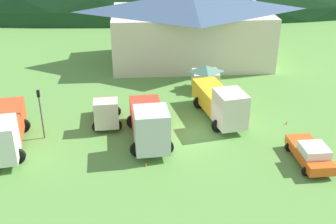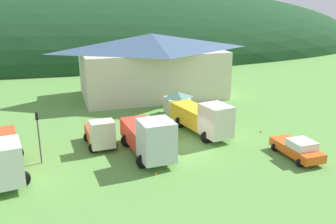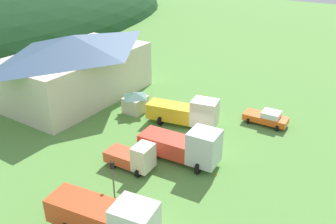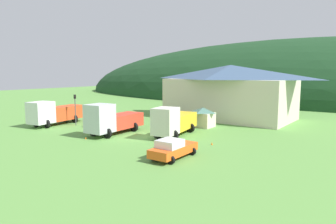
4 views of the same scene
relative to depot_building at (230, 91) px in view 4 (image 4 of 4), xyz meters
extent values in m
plane|color=#5B9342|center=(-1.95, -18.27, -4.23)|extent=(200.00, 200.00, 0.00)
ellipsoid|color=#193D1E|center=(-1.95, 46.12, -4.23)|extent=(151.94, 60.00, 32.09)
cube|color=beige|center=(0.00, 0.00, -1.19)|extent=(18.01, 10.64, 6.09)
pyramid|color=#3D5675|center=(0.00, 0.00, 2.92)|extent=(19.45, 11.49, 2.13)
cube|color=beige|center=(0.49, -8.99, -3.29)|extent=(2.56, 2.31, 1.90)
pyramid|color=#4C7A6B|center=(0.49, -8.99, -2.01)|extent=(2.77, 2.50, 0.66)
cube|color=white|center=(-16.15, -21.83, -2.28)|extent=(2.75, 3.13, 2.80)
cube|color=black|center=(-16.13, -21.97, -1.67)|extent=(1.59, 2.41, 0.90)
cube|color=#E04C23|center=(-16.75, -17.83, -2.76)|extent=(3.12, 5.58, 1.85)
cylinder|color=black|center=(-15.13, -21.68, -3.68)|extent=(1.10, 0.30, 1.10)
cylinder|color=black|center=(-17.17, -21.99, -3.68)|extent=(1.10, 0.30, 1.10)
cylinder|color=black|center=(-15.85, -16.89, -3.68)|extent=(1.10, 0.30, 1.10)
cylinder|color=black|center=(-17.89, -17.19, -3.68)|extent=(1.10, 0.30, 1.10)
cube|color=beige|center=(-8.99, -17.20, -2.69)|extent=(2.06, 1.63, 2.28)
cube|color=black|center=(-8.99, -17.28, -2.19)|extent=(1.13, 1.27, 0.73)
cube|color=#DB512D|center=(-9.13, -14.94, -3.33)|extent=(2.15, 3.14, 1.01)
cylinder|color=black|center=(-8.16, -17.15, -3.83)|extent=(0.80, 0.30, 0.80)
cylinder|color=black|center=(-9.83, -17.25, -3.83)|extent=(0.80, 0.30, 0.80)
cylinder|color=black|center=(-8.32, -14.43, -3.83)|extent=(0.80, 0.30, 0.80)
cylinder|color=black|center=(-9.99, -14.53, -3.83)|extent=(0.80, 0.30, 0.80)
cube|color=silver|center=(-5.43, -21.31, -2.13)|extent=(2.65, 2.78, 3.11)
cube|color=black|center=(-5.43, -21.44, -1.44)|extent=(1.47, 2.18, 1.00)
cube|color=red|center=(-5.70, -17.49, -2.88)|extent=(2.82, 5.21, 1.60)
cylinder|color=black|center=(-4.35, -21.24, -3.68)|extent=(1.10, 0.30, 1.10)
cylinder|color=black|center=(-6.52, -21.39, -3.68)|extent=(1.10, 0.30, 1.10)
cylinder|color=black|center=(-4.67, -16.66, -3.68)|extent=(1.10, 0.30, 1.10)
cylinder|color=black|center=(-6.84, -16.81, -3.68)|extent=(1.10, 0.30, 1.10)
cube|color=silver|center=(1.07, -17.96, -2.25)|extent=(2.69, 3.08, 2.86)
cube|color=black|center=(1.10, -18.09, -1.63)|extent=(1.58, 2.36, 0.91)
cube|color=gold|center=(0.33, -14.07, -2.83)|extent=(3.15, 5.52, 1.71)
cylinder|color=black|center=(2.02, -17.78, -3.68)|extent=(1.10, 0.30, 1.10)
cylinder|color=black|center=(0.13, -18.14, -3.68)|extent=(1.10, 0.30, 1.10)
cylinder|color=black|center=(1.13, -13.13, -3.68)|extent=(1.10, 0.30, 1.10)
cylinder|color=black|center=(-0.75, -13.49, -3.68)|extent=(1.10, 0.30, 1.10)
cube|color=#F05A1B|center=(5.86, -23.20, -3.54)|extent=(2.06, 4.87, 0.70)
cube|color=silver|center=(5.88, -23.77, -2.88)|extent=(1.83, 1.97, 0.62)
cylinder|color=black|center=(6.75, -24.81, -3.89)|extent=(0.68, 0.24, 0.68)
cylinder|color=black|center=(5.06, -24.85, -3.89)|extent=(0.68, 0.24, 0.68)
cylinder|color=black|center=(6.67, -21.54, -3.89)|extent=(0.68, 0.24, 0.68)
cylinder|color=black|center=(4.98, -21.58, -3.89)|extent=(0.68, 0.24, 0.68)
cylinder|color=#4C4C51|center=(-13.96, -18.13, -2.43)|extent=(0.12, 0.12, 3.61)
cube|color=black|center=(-13.96, -18.13, -0.35)|extent=(0.20, 0.24, 0.55)
sphere|color=red|center=(-13.96, -18.00, -0.35)|extent=(0.14, 0.14, 0.14)
cone|color=orange|center=(6.26, -17.21, -4.23)|extent=(0.36, 0.36, 0.59)
cone|color=orange|center=(-5.94, -22.89, -4.23)|extent=(0.36, 0.36, 0.51)
camera|label=1|loc=(-6.25, -48.13, 12.32)|focal=44.70mm
camera|label=2|loc=(-12.39, -46.26, 8.06)|focal=39.03mm
camera|label=3|loc=(-29.92, -33.36, 14.54)|focal=38.05mm
camera|label=4|loc=(20.39, -43.67, 2.95)|focal=32.87mm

